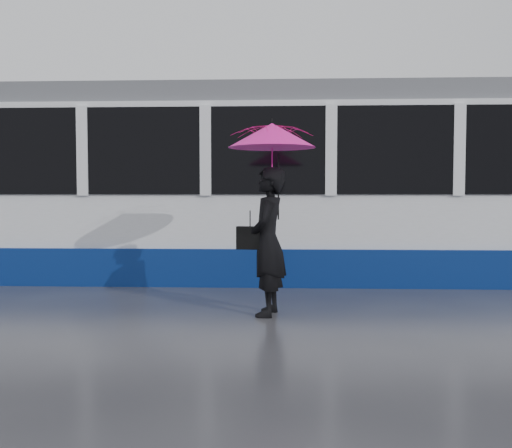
{
  "coord_description": "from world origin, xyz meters",
  "views": [
    {
      "loc": [
        0.5,
        -7.84,
        1.5
      ],
      "look_at": [
        0.15,
        -0.16,
        1.1
      ],
      "focal_mm": 40.0,
      "sensor_mm": 36.0,
      "label": 1
    }
  ],
  "objects": [
    {
      "name": "handbag",
      "position": [
        0.1,
        -0.8,
        0.96
      ],
      "size": [
        0.34,
        0.18,
        0.46
      ],
      "rotation": [
        0.0,
        0.0,
        -0.12
      ],
      "color": "black",
      "rests_on": "ground"
    },
    {
      "name": "umbrella",
      "position": [
        0.37,
        -0.82,
        2.01
      ],
      "size": [
        1.2,
        1.2,
        1.24
      ],
      "rotation": [
        0.0,
        0.0,
        -0.12
      ],
      "color": "#E11362",
      "rests_on": "ground"
    },
    {
      "name": "ground",
      "position": [
        0.0,
        0.0,
        0.0
      ],
      "size": [
        90.0,
        90.0,
        0.0
      ],
      "primitive_type": "plane",
      "color": "#2E2E34",
      "rests_on": "ground"
    },
    {
      "name": "rails",
      "position": [
        0.0,
        2.5,
        0.01
      ],
      "size": [
        34.0,
        1.51,
        0.02
      ],
      "color": "#3F3D38",
      "rests_on": "ground"
    },
    {
      "name": "tram",
      "position": [
        3.78,
        2.5,
        1.64
      ],
      "size": [
        26.0,
        2.56,
        3.35
      ],
      "color": "white",
      "rests_on": "ground"
    },
    {
      "name": "woman",
      "position": [
        0.32,
        -0.82,
        0.92
      ],
      "size": [
        0.52,
        0.72,
        1.84
      ],
      "primitive_type": "imported",
      "rotation": [
        0.0,
        0.0,
        -1.69
      ],
      "color": "black",
      "rests_on": "ground"
    }
  ]
}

